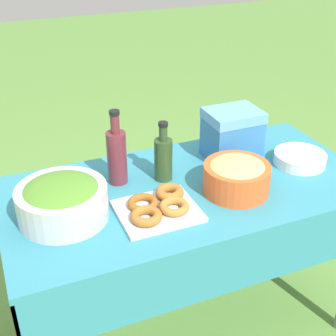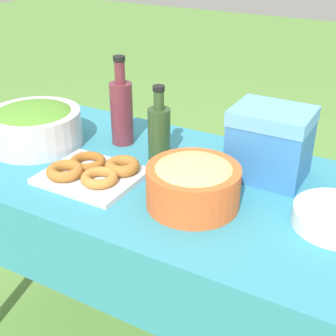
{
  "view_description": "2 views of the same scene",
  "coord_description": "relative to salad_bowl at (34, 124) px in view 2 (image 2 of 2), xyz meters",
  "views": [
    {
      "loc": [
        -0.67,
        -1.4,
        1.72
      ],
      "look_at": [
        -0.08,
        0.02,
        0.85
      ],
      "focal_mm": 50.0,
      "sensor_mm": 36.0,
      "label": 1
    },
    {
      "loc": [
        0.62,
        -1.07,
        1.44
      ],
      "look_at": [
        0.04,
        -0.05,
        0.82
      ],
      "focal_mm": 50.0,
      "sensor_mm": 36.0,
      "label": 2
    }
  ],
  "objects": [
    {
      "name": "wine_bottle",
      "position": [
        0.25,
        0.16,
        0.04
      ],
      "size": [
        0.08,
        0.08,
        0.3
      ],
      "color": "maroon",
      "rests_on": "picnic_table"
    },
    {
      "name": "picnic_table",
      "position": [
        0.49,
        0.02,
        -0.18
      ],
      "size": [
        1.43,
        0.71,
        0.76
      ],
      "color": "teal",
      "rests_on": "ground_plane"
    },
    {
      "name": "cooler_box",
      "position": [
        0.76,
        0.17,
        0.03
      ],
      "size": [
        0.22,
        0.18,
        0.21
      ],
      "color": "#3372B7",
      "rests_on": "picnic_table"
    },
    {
      "name": "pasta_bowl",
      "position": [
        0.64,
        -0.08,
        -0.0
      ],
      "size": [
        0.25,
        0.25,
        0.13
      ],
      "color": "#E05B28",
      "rests_on": "picnic_table"
    },
    {
      "name": "salad_bowl",
      "position": [
        0.0,
        0.0,
        0.0
      ],
      "size": [
        0.31,
        0.31,
        0.14
      ],
      "color": "silver",
      "rests_on": "picnic_table"
    },
    {
      "name": "plate_stack",
      "position": [
        1.0,
        0.0,
        -0.05
      ],
      "size": [
        0.22,
        0.22,
        0.05
      ],
      "color": "white",
      "rests_on": "picnic_table"
    },
    {
      "name": "olive_oil_bottle",
      "position": [
        0.42,
        0.11,
        0.02
      ],
      "size": [
        0.07,
        0.07,
        0.24
      ],
      "color": "#2D4723",
      "rests_on": "picnic_table"
    },
    {
      "name": "donut_platter",
      "position": [
        0.31,
        -0.1,
        -0.05
      ],
      "size": [
        0.28,
        0.24,
        0.05
      ],
      "color": "silver",
      "rests_on": "picnic_table"
    }
  ]
}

